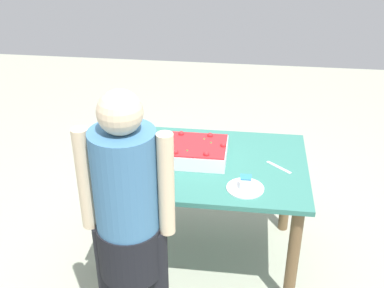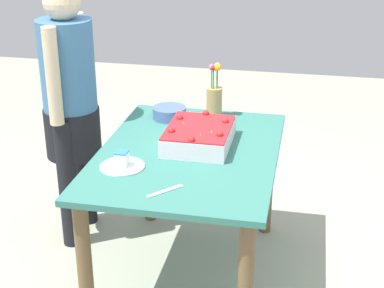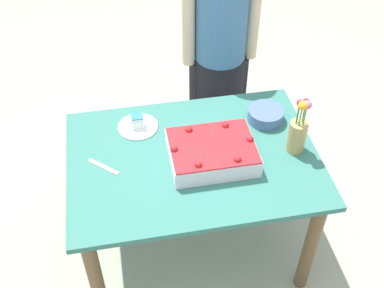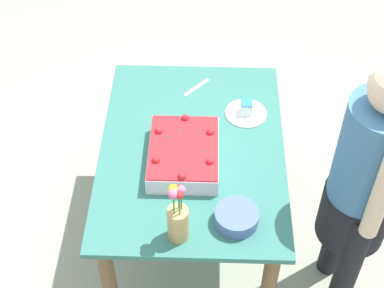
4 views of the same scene
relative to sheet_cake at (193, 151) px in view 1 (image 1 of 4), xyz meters
name	(u,v)px [view 1 (image 1 of 4)]	position (x,y,z in m)	size (l,w,h in m)	color
ground_plane	(205,255)	(0.09, -0.04, -0.79)	(8.00, 8.00, 0.00)	#A0A48F
dining_table	(206,179)	(0.09, -0.04, -0.18)	(1.22, 0.88, 0.74)	#337366
sheet_cake	(193,151)	(0.00, 0.00, 0.00)	(0.41, 0.32, 0.12)	white
serving_plate_with_slice	(245,186)	(0.33, -0.30, -0.03)	(0.21, 0.21, 0.08)	white
cake_knife	(279,167)	(0.52, -0.05, -0.05)	(0.18, 0.02, 0.00)	silver
flower_vase	(126,137)	(-0.42, 0.01, 0.07)	(0.09, 0.09, 0.31)	tan
fruit_bowl	(130,170)	(-0.34, -0.24, -0.02)	(0.19, 0.19, 0.07)	#4D679E
person_standing	(128,216)	(-0.21, -0.78, 0.07)	(0.45, 0.31, 1.49)	black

